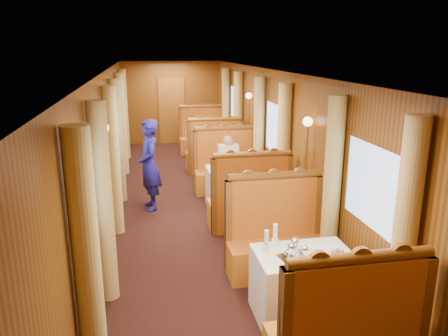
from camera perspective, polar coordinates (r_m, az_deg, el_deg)
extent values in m
cube|color=brown|center=(13.67, -6.83, 7.40)|extent=(0.80, 0.04, 2.00)
cube|color=white|center=(5.03, 10.27, -14.78)|extent=(1.05, 0.72, 0.75)
cube|color=#A73C12|center=(3.89, 16.91, -16.91)|extent=(1.30, 0.12, 0.80)
cylinder|color=brown|center=(3.68, 17.45, -11.09)|extent=(1.23, 0.10, 0.10)
cube|color=#A73C12|center=(5.89, 6.89, -11.55)|extent=(1.30, 0.55, 0.45)
cube|color=#A73C12|center=(5.83, 6.46, -5.13)|extent=(1.30, 0.12, 0.80)
cylinder|color=brown|center=(5.69, 6.59, -0.98)|extent=(1.23, 0.10, 0.10)
cube|color=white|center=(8.12, 1.58, -2.60)|extent=(1.05, 0.72, 0.75)
cube|color=#A73C12|center=(7.30, 3.15, -5.99)|extent=(1.30, 0.55, 0.45)
cube|color=#A73C12|center=(6.89, 3.64, -1.79)|extent=(1.30, 0.12, 0.80)
cylinder|color=brown|center=(6.77, 3.71, 1.77)|extent=(1.23, 0.10, 0.10)
cube|color=#A73C12|center=(9.05, 0.31, -1.67)|extent=(1.30, 0.55, 0.45)
cube|color=#A73C12|center=(9.09, 0.06, 2.49)|extent=(1.30, 0.12, 0.80)
cylinder|color=brown|center=(9.00, 0.06, 5.22)|extent=(1.23, 0.10, 0.10)
cube|color=white|center=(11.44, -2.11, 2.75)|extent=(1.05, 0.72, 0.75)
cube|color=#A73C12|center=(10.56, -1.33, 0.84)|extent=(1.30, 0.55, 0.45)
cube|color=#A73C12|center=(10.22, -1.16, 3.94)|extent=(1.30, 0.12, 0.80)
cylinder|color=brown|center=(10.14, -1.17, 6.37)|extent=(1.23, 0.10, 0.10)
cube|color=#A73C12|center=(12.39, -2.76, 3.02)|extent=(1.30, 0.55, 0.45)
cube|color=#A73C12|center=(12.48, -2.93, 6.03)|extent=(1.30, 0.12, 0.80)
cylinder|color=brown|center=(12.42, -2.96, 8.03)|extent=(1.23, 0.10, 0.10)
cube|color=silver|center=(4.75, 9.25, -11.44)|extent=(0.39, 0.33, 0.01)
cylinder|color=white|center=(4.89, 14.54, -10.91)|extent=(0.22, 0.22, 0.01)
cylinder|color=white|center=(4.79, 5.53, -10.55)|extent=(0.08, 0.08, 0.08)
cylinder|color=white|center=(4.74, 5.57, -9.11)|extent=(0.05, 0.05, 0.18)
cylinder|color=white|center=(4.96, 6.66, -9.68)|extent=(0.08, 0.08, 0.08)
cylinder|color=white|center=(4.90, 6.71, -8.28)|extent=(0.05, 0.05, 0.18)
cylinder|color=silver|center=(8.02, 1.54, 0.49)|extent=(0.06, 0.06, 0.14)
cylinder|color=silver|center=(11.33, -1.99, 4.92)|extent=(0.06, 0.06, 0.14)
cylinder|color=tan|center=(3.72, -17.38, -12.77)|extent=(0.22, 0.22, 2.35)
cylinder|color=tan|center=(5.14, -15.51, -4.61)|extent=(0.22, 0.22, 2.35)
cylinder|color=tan|center=(4.33, 22.44, -9.12)|extent=(0.22, 0.22, 2.35)
cylinder|color=tan|center=(5.60, 13.90, -2.84)|extent=(0.22, 0.22, 2.35)
cylinder|color=tan|center=(6.99, -14.30, 0.78)|extent=(0.22, 0.22, 2.35)
cylinder|color=tan|center=(8.51, -13.71, 3.39)|extent=(0.22, 0.22, 2.35)
cylinder|color=tan|center=(7.33, 7.73, 1.80)|extent=(0.22, 0.22, 2.35)
cylinder|color=tan|center=(8.79, 4.57, 4.16)|extent=(0.22, 0.22, 2.35)
cylinder|color=tan|center=(10.41, -13.22, 5.57)|extent=(0.22, 0.22, 2.35)
cylinder|color=tan|center=(11.95, -12.94, 6.82)|extent=(0.22, 0.22, 2.35)
cylinder|color=tan|center=(10.65, 1.85, 6.18)|extent=(0.22, 0.22, 2.35)
cylinder|color=tan|center=(12.16, 0.26, 7.35)|extent=(0.22, 0.22, 2.35)
cylinder|color=#BF8C3F|center=(6.14, -14.84, -3.75)|extent=(0.04, 0.04, 1.85)
sphere|color=#FFD18C|center=(5.90, -15.47, 5.05)|extent=(0.14, 0.14, 0.14)
cylinder|color=#BF8C3F|center=(6.53, 10.46, -2.32)|extent=(0.04, 0.04, 1.85)
sphere|color=#FFD18C|center=(6.31, 10.88, 5.98)|extent=(0.14, 0.14, 0.14)
cylinder|color=#BF8C3F|center=(9.51, -13.47, 3.11)|extent=(0.04, 0.04, 1.85)
sphere|color=#FFD18C|center=(9.36, -13.84, 8.82)|extent=(0.14, 0.14, 0.14)
cylinder|color=#BF8C3F|center=(9.77, 3.18, 3.83)|extent=(0.04, 0.04, 1.85)
sphere|color=#FFD18C|center=(9.62, 3.26, 9.41)|extent=(0.14, 0.14, 0.14)
imported|color=navy|center=(8.02, -9.72, 0.38)|extent=(0.50, 0.67, 1.67)
cube|color=beige|center=(8.74, 0.53, 1.29)|extent=(0.40, 0.24, 0.55)
sphere|color=tan|center=(8.66, 0.53, 3.60)|extent=(0.20, 0.20, 0.20)
cube|color=beige|center=(8.64, 0.74, -0.46)|extent=(0.36, 0.30, 0.14)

